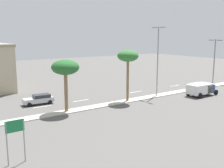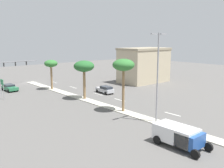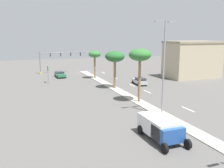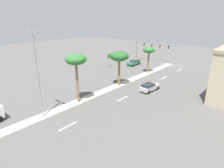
{
  "view_description": "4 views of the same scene",
  "coord_description": "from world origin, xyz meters",
  "px_view_note": "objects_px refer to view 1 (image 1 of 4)",
  "views": [
    {
      "loc": [
        32.31,
        8.66,
        10.31
      ],
      "look_at": [
        -0.47,
        32.07,
        2.99
      ],
      "focal_mm": 43.18,
      "sensor_mm": 36.0,
      "label": 1
    },
    {
      "loc": [
        25.31,
        61.52,
        10.94
      ],
      "look_at": [
        -0.1,
        32.07,
        3.93
      ],
      "focal_mm": 40.11,
      "sensor_mm": 36.0,
      "label": 2
    },
    {
      "loc": [
        16.41,
        66.59,
        9.85
      ],
      "look_at": [
        3.93,
        33.6,
        2.88
      ],
      "focal_mm": 38.78,
      "sensor_mm": 36.0,
      "label": 3
    },
    {
      "loc": [
        -22.91,
        53.14,
        13.33
      ],
      "look_at": [
        -1.86,
        28.39,
        1.88
      ],
      "focal_mm": 30.76,
      "sensor_mm": 36.0,
      "label": 4
    }
  ],
  "objects_px": {
    "street_lamp_far": "(158,57)",
    "sedan_silver_right": "(39,99)",
    "street_lamp_near": "(214,59)",
    "palm_tree_rear": "(128,57)",
    "box_truck": "(201,89)",
    "palm_tree_leading": "(65,68)",
    "directional_road_sign": "(15,132)"
  },
  "relations": [
    {
      "from": "street_lamp_near",
      "to": "box_truck",
      "type": "relative_size",
      "value": 1.64
    },
    {
      "from": "palm_tree_rear",
      "to": "box_truck",
      "type": "distance_m",
      "value": 14.81
    },
    {
      "from": "directional_road_sign",
      "to": "box_truck",
      "type": "bearing_deg",
      "value": 101.72
    },
    {
      "from": "sedan_silver_right",
      "to": "street_lamp_near",
      "type": "bearing_deg",
      "value": 79.2
    },
    {
      "from": "street_lamp_far",
      "to": "box_truck",
      "type": "distance_m",
      "value": 9.58
    },
    {
      "from": "street_lamp_far",
      "to": "box_truck",
      "type": "relative_size",
      "value": 2.03
    },
    {
      "from": "palm_tree_leading",
      "to": "street_lamp_near",
      "type": "relative_size",
      "value": 0.75
    },
    {
      "from": "street_lamp_far",
      "to": "sedan_silver_right",
      "type": "relative_size",
      "value": 2.55
    },
    {
      "from": "palm_tree_rear",
      "to": "street_lamp_near",
      "type": "height_order",
      "value": "street_lamp_near"
    },
    {
      "from": "palm_tree_leading",
      "to": "street_lamp_near",
      "type": "xyz_separation_m",
      "value": [
        0.39,
        32.67,
        -0.35
      ]
    },
    {
      "from": "directional_road_sign",
      "to": "street_lamp_far",
      "type": "bearing_deg",
      "value": 112.54
    },
    {
      "from": "palm_tree_rear",
      "to": "sedan_silver_right",
      "type": "height_order",
      "value": "palm_tree_rear"
    },
    {
      "from": "directional_road_sign",
      "to": "street_lamp_near",
      "type": "xyz_separation_m",
      "value": [
        -10.96,
        42.68,
        2.97
      ]
    },
    {
      "from": "street_lamp_far",
      "to": "directional_road_sign",
      "type": "bearing_deg",
      "value": -67.46
    },
    {
      "from": "sedan_silver_right",
      "to": "box_truck",
      "type": "xyz_separation_m",
      "value": [
        10.54,
        25.04,
        0.41
      ]
    },
    {
      "from": "directional_road_sign",
      "to": "street_lamp_far",
      "type": "xyz_separation_m",
      "value": [
        -11.18,
        26.95,
        4.12
      ]
    },
    {
      "from": "palm_tree_rear",
      "to": "box_truck",
      "type": "bearing_deg",
      "value": 71.88
    },
    {
      "from": "palm_tree_leading",
      "to": "sedan_silver_right",
      "type": "relative_size",
      "value": 1.55
    },
    {
      "from": "directional_road_sign",
      "to": "sedan_silver_right",
      "type": "distance_m",
      "value": 19.51
    },
    {
      "from": "street_lamp_far",
      "to": "sedan_silver_right",
      "type": "height_order",
      "value": "street_lamp_far"
    },
    {
      "from": "directional_road_sign",
      "to": "street_lamp_far",
      "type": "distance_m",
      "value": 29.46
    },
    {
      "from": "sedan_silver_right",
      "to": "box_truck",
      "type": "distance_m",
      "value": 27.17
    },
    {
      "from": "street_lamp_near",
      "to": "sedan_silver_right",
      "type": "relative_size",
      "value": 2.06
    },
    {
      "from": "palm_tree_rear",
      "to": "box_truck",
      "type": "height_order",
      "value": "palm_tree_rear"
    },
    {
      "from": "box_truck",
      "to": "palm_tree_rear",
      "type": "bearing_deg",
      "value": -108.12
    },
    {
      "from": "palm_tree_leading",
      "to": "palm_tree_rear",
      "type": "distance_m",
      "value": 10.56
    },
    {
      "from": "directional_road_sign",
      "to": "street_lamp_near",
      "type": "height_order",
      "value": "street_lamp_near"
    },
    {
      "from": "palm_tree_rear",
      "to": "street_lamp_near",
      "type": "bearing_deg",
      "value": 89.41
    },
    {
      "from": "directional_road_sign",
      "to": "palm_tree_rear",
      "type": "xyz_separation_m",
      "value": [
        -11.19,
        20.53,
        4.32
      ]
    },
    {
      "from": "palm_tree_rear",
      "to": "street_lamp_far",
      "type": "height_order",
      "value": "street_lamp_far"
    },
    {
      "from": "street_lamp_far",
      "to": "street_lamp_near",
      "type": "xyz_separation_m",
      "value": [
        0.22,
        15.73,
        -1.15
      ]
    },
    {
      "from": "palm_tree_leading",
      "to": "directional_road_sign",
      "type": "bearing_deg",
      "value": -41.43
    }
  ]
}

